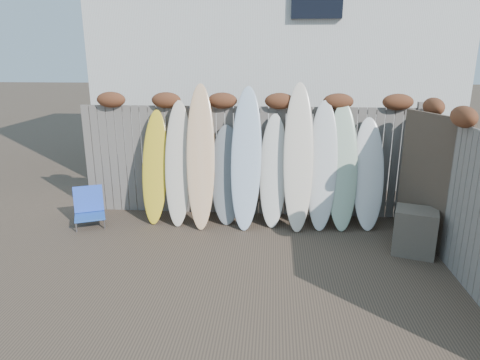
# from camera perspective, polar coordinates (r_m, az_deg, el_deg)

# --- Properties ---
(ground) EXTENTS (80.00, 80.00, 0.00)m
(ground) POSITION_cam_1_polar(r_m,az_deg,el_deg) (5.92, -0.93, -12.65)
(ground) COLOR #493A2D
(back_fence) EXTENTS (6.05, 0.28, 2.24)m
(back_fence) POSITION_cam_1_polar(r_m,az_deg,el_deg) (7.75, 1.13, 3.79)
(back_fence) COLOR slate
(back_fence) RESTS_ON ground
(right_fence) EXTENTS (0.28, 4.40, 2.24)m
(right_fence) POSITION_cam_1_polar(r_m,az_deg,el_deg) (6.20, 28.02, -1.81)
(right_fence) COLOR slate
(right_fence) RESTS_ON ground
(house) EXTENTS (8.50, 5.50, 6.33)m
(house) POSITION_cam_1_polar(r_m,az_deg,el_deg) (11.66, 4.72, 17.96)
(house) COLOR silver
(house) RESTS_ON ground
(beach_chair) EXTENTS (0.66, 0.68, 0.66)m
(beach_chair) POSITION_cam_1_polar(r_m,az_deg,el_deg) (7.93, -19.47, -3.50)
(beach_chair) COLOR blue
(beach_chair) RESTS_ON ground
(wooden_crate) EXTENTS (0.72, 0.65, 0.69)m
(wooden_crate) POSITION_cam_1_polar(r_m,az_deg,el_deg) (6.91, 22.28, -6.38)
(wooden_crate) COLOR #4A4137
(wooden_crate) RESTS_ON ground
(lattice_panel) EXTENTS (0.53, 1.30, 2.05)m
(lattice_panel) POSITION_cam_1_polar(r_m,az_deg,el_deg) (7.03, 24.01, -0.32)
(lattice_panel) COLOR brown
(lattice_panel) RESTS_ON ground
(surfboard_0) EXTENTS (0.46, 0.70, 1.95)m
(surfboard_0) POSITION_cam_1_polar(r_m,az_deg,el_deg) (7.68, -11.26, 1.75)
(surfboard_0) COLOR gold
(surfboard_0) RESTS_ON ground
(surfboard_1) EXTENTS (0.51, 0.78, 2.12)m
(surfboard_1) POSITION_cam_1_polar(r_m,az_deg,el_deg) (7.51, -8.23, 2.25)
(surfboard_1) COLOR beige
(surfboard_1) RESTS_ON ground
(surfboard_2) EXTENTS (0.57, 0.89, 2.41)m
(surfboard_2) POSITION_cam_1_polar(r_m,az_deg,el_deg) (7.34, -5.27, 3.17)
(surfboard_2) COLOR #F8AA77
(surfboard_2) RESTS_ON ground
(surfboard_3) EXTENTS (0.60, 0.66, 1.70)m
(surfboard_3) POSITION_cam_1_polar(r_m,az_deg,el_deg) (7.49, -1.80, 0.71)
(surfboard_3) COLOR slate
(surfboard_3) RESTS_ON ground
(surfboard_4) EXTENTS (0.54, 0.84, 2.37)m
(surfboard_4) POSITION_cam_1_polar(r_m,az_deg,el_deg) (7.27, 0.83, 2.95)
(surfboard_4) COLOR silver
(surfboard_4) RESTS_ON ground
(surfboard_5) EXTENTS (0.50, 0.70, 1.90)m
(surfboard_5) POSITION_cam_1_polar(r_m,az_deg,el_deg) (7.40, 4.46, 1.27)
(surfboard_5) COLOR silver
(surfboard_5) RESTS_ON ground
(surfboard_6) EXTENTS (0.51, 0.85, 2.44)m
(surfboard_6) POSITION_cam_1_polar(r_m,az_deg,el_deg) (7.28, 7.80, 3.09)
(surfboard_6) COLOR #F2E0C9
(surfboard_6) RESTS_ON ground
(surfboard_7) EXTENTS (0.57, 0.80, 2.14)m
(surfboard_7) POSITION_cam_1_polar(r_m,az_deg,el_deg) (7.38, 10.92, 1.94)
(surfboard_7) COLOR silver
(surfboard_7) RESTS_ON ground
(surfboard_8) EXTENTS (0.51, 0.75, 2.12)m
(surfboard_8) POSITION_cam_1_polar(r_m,az_deg,el_deg) (7.43, 13.50, 1.79)
(surfboard_8) COLOR #B0CBAD
(surfboard_8) RESTS_ON ground
(surfboard_9) EXTENTS (0.52, 0.66, 1.86)m
(surfboard_9) POSITION_cam_1_polar(r_m,az_deg,el_deg) (7.57, 16.74, 0.80)
(surfboard_9) COLOR white
(surfboard_9) RESTS_ON ground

